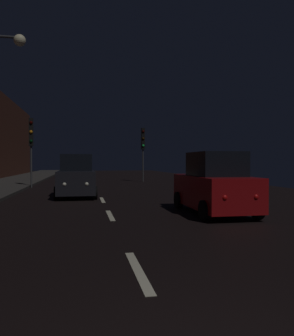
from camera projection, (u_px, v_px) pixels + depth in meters
name	position (u px, v px, depth m)	size (l,w,h in m)	color
ground	(95.00, 185.00, 26.76)	(25.81, 84.00, 0.02)	black
sidewalk_left	(4.00, 185.00, 25.52)	(4.40, 84.00, 0.15)	#33302D
lane_centerline	(111.00, 217.00, 11.01)	(0.16, 12.74, 0.01)	beige
traffic_light_far_left	(31.00, 137.00, 23.59)	(0.35, 0.48, 4.79)	#38383A
traffic_light_far_right	(143.00, 143.00, 30.62)	(0.31, 0.46, 4.80)	#38383A
car_approaching_headlights	(77.00, 177.00, 17.57)	(1.99, 4.31, 2.17)	black
car_parked_right_near	(214.00, 185.00, 11.89)	(1.95, 4.23, 2.13)	maroon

